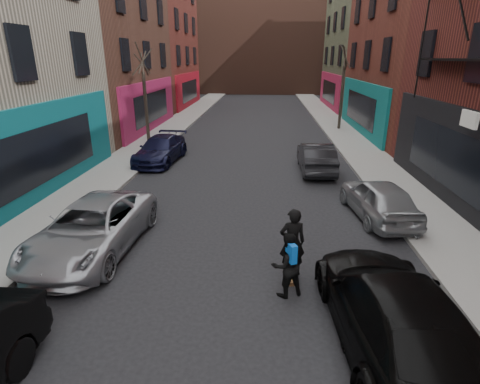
# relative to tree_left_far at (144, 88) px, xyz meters

# --- Properties ---
(sidewalk_left) EXTENTS (2.50, 84.00, 0.13)m
(sidewalk_left) POSITION_rel_tree_left_far_xyz_m (-0.05, 12.00, -3.31)
(sidewalk_left) COLOR gray
(sidewalk_left) RESTS_ON ground
(sidewalk_right) EXTENTS (2.50, 84.00, 0.13)m
(sidewalk_right) POSITION_rel_tree_left_far_xyz_m (12.45, 12.00, -3.31)
(sidewalk_right) COLOR gray
(sidewalk_right) RESTS_ON ground
(building_far) EXTENTS (40.00, 10.00, 14.00)m
(building_far) POSITION_rel_tree_left_far_xyz_m (6.20, 38.00, 3.62)
(building_far) COLOR #47281E
(building_far) RESTS_ON ground
(tree_left_far) EXTENTS (2.00, 2.00, 6.50)m
(tree_left_far) POSITION_rel_tree_left_far_xyz_m (0.00, 0.00, 0.00)
(tree_left_far) COLOR black
(tree_left_far) RESTS_ON sidewalk_left
(tree_right_far) EXTENTS (2.00, 2.00, 6.80)m
(tree_right_far) POSITION_rel_tree_left_far_xyz_m (12.40, 6.00, 0.15)
(tree_right_far) COLOR black
(tree_right_far) RESTS_ON sidewalk_right
(parked_left_far) EXTENTS (2.50, 5.03, 1.37)m
(parked_left_far) POSITION_rel_tree_left_far_xyz_m (2.34, -12.90, -2.70)
(parked_left_far) COLOR #999BA2
(parked_left_far) RESTS_ON ground
(parked_left_end) EXTENTS (2.17, 4.59, 1.29)m
(parked_left_end) POSITION_rel_tree_left_far_xyz_m (1.71, -3.56, -2.73)
(parked_left_end) COLOR black
(parked_left_end) RESTS_ON ground
(parked_right_mid) EXTENTS (2.42, 5.24, 1.48)m
(parked_right_mid) POSITION_rel_tree_left_far_xyz_m (9.40, -16.10, -2.64)
(parked_right_mid) COLOR black
(parked_right_mid) RESTS_ON ground
(parked_right_far) EXTENTS (2.07, 4.10, 1.34)m
(parked_right_far) POSITION_rel_tree_left_far_xyz_m (10.80, -10.04, -2.71)
(parked_right_far) COLOR gray
(parked_right_far) RESTS_ON ground
(parked_right_end) EXTENTS (1.46, 4.12, 1.35)m
(parked_right_end) POSITION_rel_tree_left_far_xyz_m (9.40, -4.72, -2.70)
(parked_right_end) COLOR black
(parked_right_end) RESTS_ON ground
(skateboard) EXTENTS (0.34, 0.82, 0.10)m
(skateboard) POSITION_rel_tree_left_far_xyz_m (7.71, -13.89, -3.33)
(skateboard) COLOR brown
(skateboard) RESTS_ON ground
(skateboarder) EXTENTS (0.68, 0.50, 1.71)m
(skateboarder) POSITION_rel_tree_left_far_xyz_m (7.71, -13.89, -2.43)
(skateboarder) COLOR black
(skateboarder) RESTS_ON skateboard
(pedestrian) EXTENTS (0.90, 0.82, 1.52)m
(pedestrian) POSITION_rel_tree_left_far_xyz_m (7.55, -14.61, -2.61)
(pedestrian) COLOR black
(pedestrian) RESTS_ON ground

